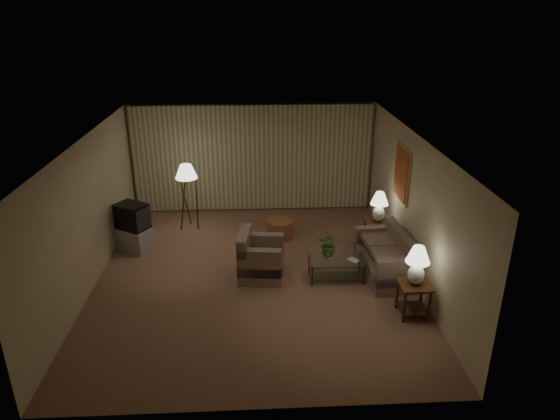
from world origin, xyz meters
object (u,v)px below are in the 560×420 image
at_px(crt_tv, 132,216).
at_px(vase, 329,256).
at_px(side_table_near, 414,294).
at_px(table_lamp_far, 379,204).
at_px(floor_lamp, 188,195).
at_px(coffee_table, 336,266).
at_px(armchair, 261,259).
at_px(tv_cabinet, 135,239).
at_px(side_table_far, 377,229).
at_px(sofa, 385,259).
at_px(ottoman, 280,229).
at_px(table_lamp_near, 417,262).

bearing_deg(crt_tv, vase, 11.50).
relative_size(side_table_near, table_lamp_far, 0.92).
relative_size(side_table_near, floor_lamp, 0.39).
xyz_separation_m(table_lamp_far, coffee_table, (-1.10, -1.35, -0.71)).
height_order(side_table_near, floor_lamp, floor_lamp).
bearing_deg(armchair, table_lamp_far, -59.02).
distance_m(coffee_table, tv_cabinet, 4.37).
bearing_deg(armchair, coffee_table, -91.32).
bearing_deg(side_table_far, sofa, -96.84).
height_order(side_table_far, tv_cabinet, side_table_far).
height_order(armchair, side_table_near, armchair).
relative_size(armchair, table_lamp_far, 1.60).
relative_size(side_table_near, ottoman, 1.03).
bearing_deg(crt_tv, coffee_table, 12.19).
bearing_deg(ottoman, table_lamp_near, -57.15).
distance_m(table_lamp_far, crt_tv, 5.21).
bearing_deg(crt_tv, sofa, 16.75).
bearing_deg(tv_cabinet, crt_tv, 0.00).
distance_m(table_lamp_near, floor_lamp, 5.65).
xyz_separation_m(side_table_near, side_table_far, (-0.00, 2.60, -0.00)).
bearing_deg(table_lamp_near, armchair, 150.26).
distance_m(coffee_table, ottoman, 2.17).
height_order(table_lamp_far, crt_tv, table_lamp_far).
relative_size(side_table_near, table_lamp_near, 0.88).
relative_size(sofa, vase, 10.58).
xyz_separation_m(sofa, table_lamp_far, (0.15, 1.25, 0.63)).
xyz_separation_m(armchair, vase, (1.28, -0.19, 0.13)).
bearing_deg(sofa, vase, -88.61).
bearing_deg(side_table_far, coffee_table, -129.06).
xyz_separation_m(coffee_table, floor_lamp, (-3.06, 2.57, 0.53)).
xyz_separation_m(side_table_near, floor_lamp, (-4.16, 3.82, 0.40)).
height_order(side_table_near, vase, side_table_near).
distance_m(coffee_table, crt_tv, 4.39).
distance_m(sofa, table_lamp_far, 1.41).
bearing_deg(crt_tv, side_table_near, 4.34).
xyz_separation_m(armchair, crt_tv, (-2.68, 1.30, 0.41)).
height_order(tv_cabinet, crt_tv, crt_tv).
relative_size(table_lamp_far, floor_lamp, 0.42).
xyz_separation_m(crt_tv, vase, (3.95, -1.49, -0.28)).
xyz_separation_m(tv_cabinet, ottoman, (3.14, 0.46, -0.06)).
bearing_deg(sofa, side_table_near, 2.51).
bearing_deg(crt_tv, table_lamp_near, 4.34).
distance_m(side_table_near, vase, 1.77).
height_order(table_lamp_near, floor_lamp, floor_lamp).
relative_size(side_table_near, vase, 3.75).
relative_size(sofa, armchair, 1.62).
bearing_deg(ottoman, sofa, -43.95).
relative_size(side_table_far, table_lamp_far, 0.92).
distance_m(side_table_far, coffee_table, 1.74).
xyz_separation_m(tv_cabinet, floor_lamp, (1.04, 1.08, 0.56)).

